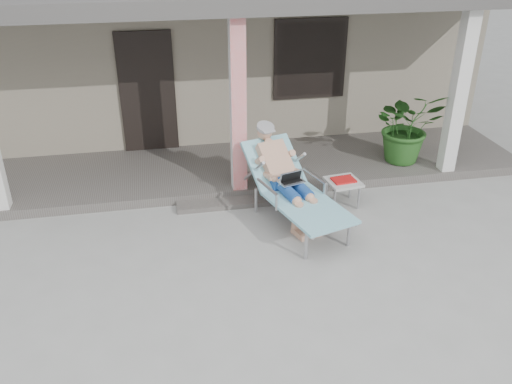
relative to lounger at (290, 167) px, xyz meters
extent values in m
plane|color=#9E9E99|center=(-0.59, -1.31, -0.82)|extent=(60.00, 60.00, 0.00)
cube|color=gray|center=(-0.59, 5.19, 0.68)|extent=(10.00, 5.00, 3.00)
cube|color=black|center=(-1.89, 2.66, 0.38)|extent=(0.95, 0.06, 2.10)
cube|color=black|center=(1.01, 2.66, 0.83)|extent=(1.20, 0.06, 1.30)
cube|color=black|center=(1.01, 2.66, 0.83)|extent=(1.32, 0.05, 1.42)
cube|color=#605B56|center=(-0.59, 1.69, -0.75)|extent=(10.00, 2.00, 0.15)
cube|color=red|center=(-0.59, 0.84, 0.63)|extent=(0.22, 0.22, 2.61)
cube|color=silver|center=(2.91, 0.84, 0.63)|extent=(0.22, 0.22, 2.61)
cube|color=#605B56|center=(-0.59, 0.54, -0.79)|extent=(2.00, 0.30, 0.07)
cylinder|color=#B7B7BC|center=(-0.03, -1.06, -0.62)|extent=(0.05, 0.05, 0.40)
cylinder|color=#B7B7BC|center=(0.61, -0.87, -0.62)|extent=(0.05, 0.05, 0.40)
cylinder|color=#B7B7BC|center=(-0.43, 0.27, -0.62)|extent=(0.05, 0.05, 0.40)
cylinder|color=#B7B7BC|center=(0.21, 0.46, -0.62)|extent=(0.05, 0.05, 0.40)
cube|color=#B7B7BC|center=(0.15, -0.49, -0.41)|extent=(1.01, 1.44, 0.03)
cube|color=#88D2CD|center=(0.15, -0.49, -0.38)|extent=(1.13, 1.51, 0.04)
cube|color=#B7B7BC|center=(-0.13, 0.43, -0.16)|extent=(0.82, 0.78, 0.53)
cube|color=#88D2CD|center=(-0.13, 0.43, -0.12)|extent=(0.94, 0.89, 0.60)
cylinder|color=#9C9D9F|center=(-0.21, 0.72, 0.35)|extent=(0.33, 0.33, 0.14)
cube|color=silver|center=(0.01, -0.04, -0.20)|extent=(0.41, 0.34, 0.25)
cube|color=beige|center=(0.91, 0.26, -0.44)|extent=(0.53, 0.53, 0.04)
cylinder|color=#B7B7BC|center=(0.72, 0.07, -0.64)|extent=(0.03, 0.03, 0.36)
cylinder|color=#B7B7BC|center=(1.10, 0.07, -0.64)|extent=(0.03, 0.03, 0.36)
cylinder|color=#B7B7BC|center=(0.72, 0.45, -0.64)|extent=(0.03, 0.03, 0.36)
cylinder|color=#B7B7BC|center=(1.10, 0.45, -0.64)|extent=(0.03, 0.03, 0.36)
cube|color=red|center=(0.91, 0.26, -0.41)|extent=(0.36, 0.29, 0.03)
cube|color=black|center=(0.91, 0.38, -0.41)|extent=(0.33, 0.06, 0.03)
imported|color=#26591E|center=(2.37, 1.32, -0.04)|extent=(1.22, 1.09, 1.26)
camera|label=1|loc=(-1.75, -6.65, 3.17)|focal=38.00mm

